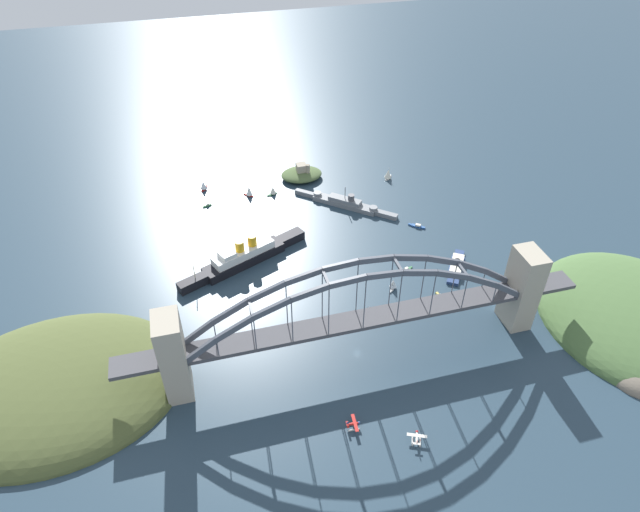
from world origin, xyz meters
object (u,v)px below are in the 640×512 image
Objects in this scene: small_boat_8 at (203,185)px; small_boat_5 at (273,191)px; harbor_ferry_steamer at (456,266)px; small_boat_1 at (369,310)px; seaplane_second_in_formation at (417,438)px; small_boat_0 at (249,191)px; harbor_arch_bridge at (359,318)px; small_boat_6 at (441,298)px; seaplane_taxiing_near_bridge at (353,425)px; small_boat_2 at (393,284)px; fort_island_mid_harbor at (302,174)px; small_boat_4 at (417,226)px; small_boat_3 at (407,269)px; ocean_liner at (244,256)px; small_boat_9 at (207,205)px; small_boat_7 at (388,174)px; naval_cruiser at (346,203)px.

small_boat_5 is at bearing -22.52° from small_boat_8.
small_boat_1 is (-70.09, -25.90, 1.52)m from harbor_ferry_steamer.
seaplane_second_in_formation is 242.04m from small_boat_0.
harbor_arch_bridge is 74.94m from small_boat_6.
seaplane_taxiing_near_bridge is 106.69m from small_boat_2.
fort_island_mid_harbor is 2.83× the size of small_boat_6.
small_boat_3 is at bearing -120.59° from small_boat_4.
seaplane_second_in_formation is at bearing -29.52° from seaplane_taxiing_near_bridge.
small_boat_5 is 165.98m from small_boat_6.
fort_island_mid_harbor is 172.81m from small_boat_6.
small_boat_3 is at bearing -54.09° from small_boat_0.
ocean_liner is 166.72m from seaplane_second_in_formation.
harbor_ferry_steamer is at bearing 31.54° from harbor_arch_bridge.
small_boat_2 is 0.92× the size of small_boat_3.
small_boat_9 is (-65.02, 171.69, -26.30)m from harbor_arch_bridge.
small_boat_1 is 161.96m from small_boat_7.
harbor_ferry_steamer reaches higher than small_boat_4.
small_boat_7 reaches higher than small_boat_6.
small_boat_2 is at bearing -80.99° from fort_island_mid_harbor.
seaplane_taxiing_near_bridge is at bearing -137.70° from small_boat_6.
small_boat_4 is 1.53× the size of small_boat_9.
harbor_ferry_steamer reaches higher than small_boat_3.
small_boat_6 is at bearing -101.99° from small_boat_4.
harbor_arch_bridge is at bearing -104.71° from naval_cruiser.
small_boat_3 is at bearing 40.88° from small_boat_1.
ocean_liner reaches higher than small_boat_0.
seaplane_second_in_formation is at bearing -84.48° from small_boat_5.
seaplane_second_in_formation is at bearing -73.77° from small_boat_8.
small_boat_0 is at bearing 172.32° from small_boat_5.
small_boat_3 is at bearing 42.80° from small_boat_2.
small_boat_6 is (-22.27, -24.68, -1.33)m from harbor_ferry_steamer.
small_boat_3 is (54.09, 59.83, -26.35)m from harbor_arch_bridge.
small_boat_7 is at bearing -15.99° from fort_island_mid_harbor.
small_boat_1 is 0.84× the size of small_boat_7.
small_boat_8 reaches higher than small_boat_9.
small_boat_0 is at bearing 93.71° from seaplane_taxiing_near_bridge.
ocean_liner is 153.70m from small_boat_7.
ocean_liner is at bearing -101.51° from small_boat_0.
small_boat_7 is (67.49, 147.23, 0.74)m from small_boat_1.
small_boat_9 is at bearing 136.80° from small_boat_3.
seaplane_second_in_formation is (-76.52, -113.68, 0.08)m from harbor_ferry_steamer.
small_boat_0 is 1.28× the size of small_boat_1.
small_boat_1 reaches higher than harbor_ferry_steamer.
small_boat_5 is (4.05, 220.78, 1.44)m from seaplane_taxiing_near_bridge.
small_boat_7 reaches higher than small_boat_1.
harbor_ferry_steamer is 48.33m from small_boat_2.
fort_island_mid_harbor reaches higher than seaplane_second_in_formation.
small_boat_7 is at bearing -1.73° from small_boat_0.
small_boat_4 is at bearing 66.88° from seaplane_second_in_formation.
seaplane_taxiing_near_bridge is (-16.93, -45.42, -24.99)m from harbor_arch_bridge.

